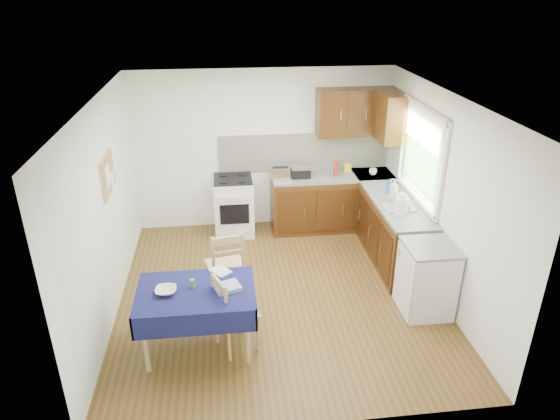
{
  "coord_description": "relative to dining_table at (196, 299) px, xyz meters",
  "views": [
    {
      "loc": [
        -0.62,
        -5.32,
        3.67
      ],
      "look_at": [
        0.02,
        0.11,
        1.13
      ],
      "focal_mm": 32.0,
      "sensor_mm": 36.0,
      "label": 1
    }
  ],
  "objects": [
    {
      "name": "book",
      "position": [
        0.2,
        0.28,
        0.11
      ],
      "size": [
        0.27,
        0.28,
        0.02
      ],
      "primitive_type": "imported",
      "rotation": [
        0.0,
        0.0,
        0.67
      ],
      "color": "white",
      "rests_on": "dining_table"
    },
    {
      "name": "upper_cabinets",
      "position": [
        2.51,
        2.72,
        1.21
      ],
      "size": [
        1.2,
        0.85,
        0.7
      ],
      "color": "#371A09",
      "rests_on": "wall_back"
    },
    {
      "name": "toaster",
      "position": [
        1.2,
        2.62,
        0.36
      ],
      "size": [
        0.28,
        0.17,
        0.21
      ],
      "rotation": [
        0.0,
        0.0,
        -0.16
      ],
      "color": "silver",
      "rests_on": "worktop_back"
    },
    {
      "name": "base_cabinets",
      "position": [
        2.34,
        2.17,
        -0.21
      ],
      "size": [
        1.9,
        2.3,
        0.86
      ],
      "color": "#371A09",
      "rests_on": "ground"
    },
    {
      "name": "dish_rack",
      "position": [
        2.64,
        1.39,
        0.29
      ],
      "size": [
        0.4,
        0.3,
        0.19
      ],
      "rotation": [
        0.0,
        0.0,
        -0.28
      ],
      "color": "#9A9A9F",
      "rests_on": "worktop_right"
    },
    {
      "name": "wall_right",
      "position": [
        2.98,
        0.92,
        0.61
      ],
      "size": [
        0.02,
        4.2,
        2.5
      ],
      "primitive_type": "cube",
      "color": "white",
      "rests_on": "ground"
    },
    {
      "name": "sandwich_press",
      "position": [
        1.52,
        2.7,
        0.35
      ],
      "size": [
        0.28,
        0.24,
        0.16
      ],
      "rotation": [
        0.0,
        0.0,
        0.24
      ],
      "color": "black",
      "rests_on": "worktop_back"
    },
    {
      "name": "worktop_corner",
      "position": [
        2.68,
        2.72,
        0.24
      ],
      "size": [
        0.6,
        0.6,
        0.04
      ],
      "primitive_type": "cube",
      "color": "slate",
      "rests_on": "base_cabinets"
    },
    {
      "name": "soap_bottle_c",
      "position": [
        2.68,
        1.28,
        0.35
      ],
      "size": [
        0.17,
        0.17,
        0.17
      ],
      "primitive_type": "imported",
      "rotation": [
        0.0,
        0.0,
        3.4
      ],
      "color": "#25882B",
      "rests_on": "worktop_right"
    },
    {
      "name": "ceiling",
      "position": [
        0.98,
        0.92,
        1.86
      ],
      "size": [
        4.0,
        4.2,
        0.02
      ],
      "primitive_type": "cube",
      "color": "white",
      "rests_on": "wall_back"
    },
    {
      "name": "window",
      "position": [
        2.95,
        1.62,
        1.02
      ],
      "size": [
        0.04,
        1.48,
        1.26
      ],
      "color": "#305422",
      "rests_on": "wall_right"
    },
    {
      "name": "splashback",
      "position": [
        1.63,
        3.0,
        0.56
      ],
      "size": [
        2.7,
        0.02,
        0.6
      ],
      "primitive_type": "cube",
      "color": "white",
      "rests_on": "wall_back"
    },
    {
      "name": "worktop_back",
      "position": [
        2.03,
        2.72,
        0.24
      ],
      "size": [
        1.9,
        0.6,
        0.04
      ],
      "primitive_type": "cube",
      "color": "slate",
      "rests_on": "base_cabinets"
    },
    {
      "name": "corkboard",
      "position": [
        -0.99,
        1.22,
        0.96
      ],
      "size": [
        0.04,
        0.62,
        0.47
      ],
      "color": "tan",
      "rests_on": "wall_left"
    },
    {
      "name": "yellow_packet",
      "position": [
        2.28,
        2.81,
        0.34
      ],
      "size": [
        0.12,
        0.09,
        0.15
      ],
      "primitive_type": "cube",
      "rotation": [
        0.0,
        0.0,
        0.18
      ],
      "color": "gold",
      "rests_on": "worktop_back"
    },
    {
      "name": "worktop_right",
      "position": [
        2.68,
        1.57,
        0.24
      ],
      "size": [
        0.6,
        1.7,
        0.04
      ],
      "primitive_type": "cube",
      "color": "slate",
      "rests_on": "base_cabinets"
    },
    {
      "name": "tea_towel",
      "position": [
        0.33,
        -0.01,
        0.13
      ],
      "size": [
        0.3,
        0.27,
        0.05
      ],
      "primitive_type": "cube",
      "rotation": [
        0.0,
        0.0,
        0.33
      ],
      "color": "navy",
      "rests_on": "dining_table"
    },
    {
      "name": "soap_bottle_a",
      "position": [
        2.65,
        1.65,
        0.42
      ],
      "size": [
        0.17,
        0.17,
        0.31
      ],
      "primitive_type": "imported",
      "rotation": [
        0.0,
        0.0,
        0.8
      ],
      "color": "white",
      "rests_on": "worktop_right"
    },
    {
      "name": "soap_bottle_b",
      "position": [
        2.68,
        1.91,
        0.37
      ],
      "size": [
        0.13,
        0.13,
        0.21
      ],
      "primitive_type": "imported",
      "rotation": [
        0.0,
        0.0,
        2.23
      ],
      "color": "blue",
      "rests_on": "worktop_right"
    },
    {
      "name": "chair_far",
      "position": [
        0.33,
        0.85,
        -0.11
      ],
      "size": [
        0.52,
        0.52,
        0.99
      ],
      "rotation": [
        0.0,
        0.0,
        3.34
      ],
      "color": "tan",
      "rests_on": "ground"
    },
    {
      "name": "wall_left",
      "position": [
        -1.02,
        0.92,
        0.61
      ],
      "size": [
        0.02,
        4.2,
        2.5
      ],
      "primitive_type": "cube",
      "color": "white",
      "rests_on": "ground"
    },
    {
      "name": "sauce_bottle",
      "position": [
        2.06,
        2.66,
        0.39
      ],
      "size": [
        0.06,
        0.06,
        0.24
      ],
      "primitive_type": "cylinder",
      "color": "red",
      "rests_on": "worktop_back"
    },
    {
      "name": "kettle",
      "position": [
        2.62,
        1.25,
        0.39
      ],
      "size": [
        0.17,
        0.17,
        0.29
      ],
      "color": "white",
      "rests_on": "worktop_right"
    },
    {
      "name": "spice_jar",
      "position": [
        -0.03,
        0.05,
        0.15
      ],
      "size": [
        0.05,
        0.05,
        0.1
      ],
      "primitive_type": "cylinder",
      "color": "green",
      "rests_on": "dining_table"
    },
    {
      "name": "floor",
      "position": [
        0.98,
        0.92,
        -0.64
      ],
      "size": [
        4.2,
        4.2,
        0.0
      ],
      "primitive_type": "plane",
      "color": "#533816",
      "rests_on": "ground"
    },
    {
      "name": "cup",
      "position": [
        2.66,
        2.65,
        0.31
      ],
      "size": [
        0.14,
        0.14,
        0.1
      ],
      "primitive_type": "imported",
      "rotation": [
        0.0,
        0.0,
        0.12
      ],
      "color": "white",
      "rests_on": "worktop_back"
    },
    {
      "name": "chair_near",
      "position": [
        0.36,
        -0.05,
        -0.15
      ],
      "size": [
        0.54,
        0.54,
        0.93
      ],
      "rotation": [
        0.0,
        0.0,
        1.97
      ],
      "color": "tan",
      "rests_on": "ground"
    },
    {
      "name": "stove",
      "position": [
        0.48,
        2.72,
        -0.18
      ],
      "size": [
        0.6,
        0.61,
        0.92
      ],
      "color": "white",
      "rests_on": "ground"
    },
    {
      "name": "wall_front",
      "position": [
        0.98,
        -1.18,
        0.61
      ],
      "size": [
        4.0,
        0.02,
        2.5
      ],
      "primitive_type": "cube",
      "color": "white",
      "rests_on": "ground"
    },
    {
      "name": "dining_table",
      "position": [
        0.0,
        0.0,
        0.0
      ],
      "size": [
        1.22,
        0.83,
        0.74
      ],
      "rotation": [
        0.0,
        0.0,
        -0.22
      ],
      "color": "#101342",
      "rests_on": "ground"
    },
    {
      "name": "wall_back",
      "position": [
        0.98,
        3.02,
        0.61
      ],
      "size": [
        4.0,
        0.02,
        2.5
      ],
      "primitive_type": "cube",
      "color": "white",
      "rests_on": "ground"
    },
    {
      "name": "fridge",
      "position": [
        2.68,
        0.37,
        -0.19
      ],
      "size": [
        0.58,
        0.6,
        0.89
      ],
      "color": "white",
      "rests_on": "ground"
    },
    {
      "name": "plate_bowl",
      "position": [
        -0.3,
        -0.01,
        0.13
      ],
      "size": [
        0.22,
        0.22,
        0.05
      ],
      "primitive_type": "imported",
      "rotation": [
        0.0,
        0.0,
        -0.04
      ],
      "color": "#F2E4C6",
      "rests_on": "dining_table"
    }
  ]
}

